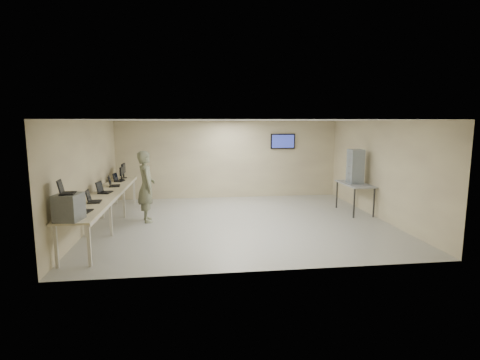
{
  "coord_description": "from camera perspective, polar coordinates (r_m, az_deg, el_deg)",
  "views": [
    {
      "loc": [
        -1.31,
        -10.02,
        2.75
      ],
      "look_at": [
        0.0,
        0.2,
        1.15
      ],
      "focal_mm": 28.0,
      "sensor_mm": 36.0,
      "label": 1
    }
  ],
  "objects": [
    {
      "name": "soldier",
      "position": [
        10.65,
        -14.08,
        -0.97
      ],
      "size": [
        0.63,
        0.81,
        1.98
      ],
      "primitive_type": "imported",
      "rotation": [
        0.0,
        0.0,
        1.81
      ],
      "color": "gray",
      "rests_on": "ground"
    },
    {
      "name": "side_table",
      "position": [
        11.92,
        17.12,
        -0.82
      ],
      "size": [
        0.7,
        1.51,
        0.9
      ],
      "color": "gray",
      "rests_on": "ground"
    },
    {
      "name": "laptop_0",
      "position": [
        8.46,
        -23.07,
        -4.01
      ],
      "size": [
        0.35,
        0.4,
        0.29
      ],
      "rotation": [
        0.0,
        0.0,
        -0.11
      ],
      "color": "black",
      "rests_on": "workbench"
    },
    {
      "name": "storage_bins",
      "position": [
        11.84,
        17.17,
        1.98
      ],
      "size": [
        0.39,
        0.43,
        1.03
      ],
      "color": "gray",
      "rests_on": "side_table"
    },
    {
      "name": "room",
      "position": [
        10.26,
        0.28,
        1.32
      ],
      "size": [
        8.01,
        7.01,
        2.81
      ],
      "color": "#9D9D9D",
      "rests_on": "ground"
    },
    {
      "name": "laptop_on_box",
      "position": [
        7.76,
        -25.16,
        -1.42
      ],
      "size": [
        0.31,
        0.37,
        0.27
      ],
      "rotation": [
        0.0,
        0.0,
        0.09
      ],
      "color": "black",
      "rests_on": "equipment_box"
    },
    {
      "name": "laptop_2",
      "position": [
        10.5,
        -20.16,
        -1.44
      ],
      "size": [
        0.38,
        0.43,
        0.31
      ],
      "rotation": [
        0.0,
        0.0,
        -0.17
      ],
      "color": "black",
      "rests_on": "workbench"
    },
    {
      "name": "equipment_box",
      "position": [
        7.81,
        -24.63,
        -3.78
      ],
      "size": [
        0.51,
        0.56,
        0.51
      ],
      "primitive_type": "cube",
      "rotation": [
        0.0,
        0.0,
        -0.18
      ],
      "color": "slate",
      "rests_on": "workbench"
    },
    {
      "name": "laptop_4",
      "position": [
        12.38,
        -18.13,
        0.11
      ],
      "size": [
        0.34,
        0.38,
        0.27
      ],
      "rotation": [
        0.0,
        0.0,
        -0.19
      ],
      "color": "black",
      "rests_on": "workbench"
    },
    {
      "name": "laptop_1",
      "position": [
        9.38,
        -21.63,
        -2.71
      ],
      "size": [
        0.34,
        0.4,
        0.3
      ],
      "rotation": [
        0.0,
        0.0,
        0.07
      ],
      "color": "black",
      "rests_on": "workbench"
    },
    {
      "name": "monitor_far",
      "position": [
        13.07,
        -17.34,
        1.57
      ],
      "size": [
        0.22,
        0.49,
        0.48
      ],
      "color": "black",
      "rests_on": "workbench"
    },
    {
      "name": "workbench",
      "position": [
        10.46,
        -19.76,
        -2.3
      ],
      "size": [
        0.76,
        6.0,
        0.9
      ],
      "color": "beige",
      "rests_on": "ground"
    },
    {
      "name": "monitor_near",
      "position": [
        12.72,
        -17.61,
        1.17
      ],
      "size": [
        0.18,
        0.41,
        0.41
      ],
      "color": "black",
      "rests_on": "workbench"
    },
    {
      "name": "laptop_3",
      "position": [
        11.49,
        -18.85,
        -0.53
      ],
      "size": [
        0.36,
        0.42,
        0.3
      ],
      "rotation": [
        0.0,
        0.0,
        0.12
      ],
      "color": "black",
      "rests_on": "workbench"
    }
  ]
}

